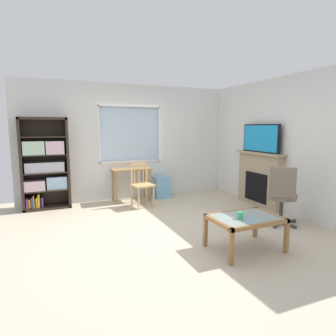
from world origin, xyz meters
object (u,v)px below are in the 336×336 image
plastic_drawer_unit (161,187)px  coffee_table (245,221)px  desk_under_window (131,174)px  wooden_chair (142,184)px  fireplace (259,179)px  sippy_cup (240,215)px  office_chair (282,193)px  bookshelf (45,166)px  tv (261,138)px

plastic_drawer_unit → coffee_table: bearing=-91.0°
desk_under_window → wooden_chair: wooden_chair is taller
wooden_chair → fireplace: bearing=-21.7°
sippy_cup → wooden_chair: bearing=100.2°
desk_under_window → fireplace: (2.35, -1.42, -0.04)m
plastic_drawer_unit → sippy_cup: sippy_cup is taller
wooden_chair → plastic_drawer_unit: bearing=40.9°
wooden_chair → sippy_cup: 2.68m
fireplace → office_chair: (-0.51, -1.14, -0.01)m
bookshelf → plastic_drawer_unit: 2.55m
coffee_table → sippy_cup: 0.17m
bookshelf → fireplace: 4.39m
wooden_chair → coffee_table: 2.66m
tv → office_chair: size_ratio=1.02×
plastic_drawer_unit → tv: size_ratio=0.49×
bookshelf → plastic_drawer_unit: bookshelf is taller
bookshelf → office_chair: size_ratio=1.82×
bookshelf → office_chair: (3.59, -2.67, -0.32)m
coffee_table → sippy_cup: size_ratio=10.15×
bookshelf → wooden_chair: size_ratio=2.03×
desk_under_window → wooden_chair: 0.54m
tv → plastic_drawer_unit: bearing=137.5°
tv → fireplace: bearing=0.0°
bookshelf → sippy_cup: size_ratio=20.27×
sippy_cup → desk_under_window: bearing=99.8°
plastic_drawer_unit → bookshelf: bearing=178.6°
bookshelf → desk_under_window: (1.75, -0.11, -0.27)m
bookshelf → coffee_table: bearing=-53.1°
wooden_chair → plastic_drawer_unit: size_ratio=1.81×
bookshelf → tv: bookshelf is taller
wooden_chair → office_chair: (1.76, -2.05, 0.09)m
fireplace → coffee_table: (-1.68, -1.68, -0.17)m
fireplace → tv: tv is taller
wooden_chair → sippy_cup: bearing=-79.8°
plastic_drawer_unit → sippy_cup: (-0.18, -3.20, 0.25)m
desk_under_window → coffee_table: size_ratio=0.94×
fireplace → coffee_table: bearing=-135.0°
desk_under_window → wooden_chair: (0.07, -0.51, -0.14)m
wooden_chair → tv: bearing=-21.9°
bookshelf → fireplace: bearing=-20.5°
sippy_cup → bookshelf: bearing=125.1°
sippy_cup → plastic_drawer_unit: bearing=86.8°
plastic_drawer_unit → coffee_table: plastic_drawer_unit is taller
wooden_chair → fireplace: size_ratio=0.71×
plastic_drawer_unit → sippy_cup: size_ratio=5.53×
fireplace → office_chair: 1.25m
desk_under_window → plastic_drawer_unit: (0.72, 0.05, -0.35)m
desk_under_window → coffee_table: bearing=-77.9°
bookshelf → sippy_cup: (2.30, -3.26, -0.37)m
fireplace → tv: (-0.02, -0.00, 0.84)m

